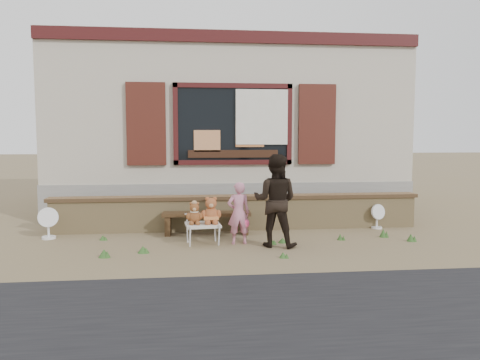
{
  "coord_description": "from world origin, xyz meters",
  "views": [
    {
      "loc": [
        -0.91,
        -7.88,
        1.81
      ],
      "look_at": [
        0.0,
        0.6,
        1.0
      ],
      "focal_mm": 35.0,
      "sensor_mm": 36.0,
      "label": 1
    }
  ],
  "objects": [
    {
      "name": "child",
      "position": [
        -0.11,
        -0.21,
        0.52
      ],
      "size": [
        0.4,
        0.27,
        1.05
      ],
      "primitive_type": "imported",
      "rotation": [
        0.0,
        0.0,
        3.2
      ],
      "color": "#CE7B95",
      "rests_on": "ground"
    },
    {
      "name": "brick_wall",
      "position": [
        0.0,
        1.0,
        0.34
      ],
      "size": [
        7.1,
        0.36,
        0.67
      ],
      "color": "tan",
      "rests_on": "ground"
    },
    {
      "name": "shopfront",
      "position": [
        0.0,
        4.49,
        2.0
      ],
      "size": [
        8.04,
        5.13,
        4.0
      ],
      "color": "gray",
      "rests_on": "ground"
    },
    {
      "name": "adult",
      "position": [
        0.47,
        -0.44,
        0.76
      ],
      "size": [
        0.89,
        0.8,
        1.51
      ],
      "primitive_type": "imported",
      "rotation": [
        0.0,
        0.0,
        2.77
      ],
      "color": "black",
      "rests_on": "ground"
    },
    {
      "name": "grass_tufts",
      "position": [
        0.14,
        -0.41,
        0.06
      ],
      "size": [
        5.42,
        1.63,
        0.15
      ],
      "color": "#315723",
      "rests_on": "ground"
    },
    {
      "name": "teddy_bear_right",
      "position": [
        -0.57,
        -0.13,
        0.58
      ],
      "size": [
        0.36,
        0.32,
        0.46
      ],
      "primitive_type": null,
      "rotation": [
        0.0,
        0.0,
        0.1
      ],
      "color": "brown",
      "rests_on": "folding_chair"
    },
    {
      "name": "folding_chair",
      "position": [
        -0.71,
        -0.15,
        0.31
      ],
      "size": [
        0.61,
        0.55,
        0.35
      ],
      "rotation": [
        0.0,
        0.0,
        0.1
      ],
      "color": "beige",
      "rests_on": "ground"
    },
    {
      "name": "fan_right",
      "position": [
        2.71,
        0.8,
        0.24
      ],
      "size": [
        0.31,
        0.2,
        0.48
      ],
      "rotation": [
        0.0,
        0.0,
        0.29
      ],
      "color": "silver",
      "rests_on": "ground"
    },
    {
      "name": "teddy_bear_left",
      "position": [
        -0.85,
        -0.16,
        0.53
      ],
      "size": [
        0.3,
        0.27,
        0.38
      ],
      "primitive_type": null,
      "rotation": [
        0.0,
        0.0,
        0.1
      ],
      "color": "brown",
      "rests_on": "folding_chair"
    },
    {
      "name": "fan_left",
      "position": [
        -3.4,
        0.53,
        0.28
      ],
      "size": [
        0.36,
        0.24,
        0.56
      ],
      "rotation": [
        0.0,
        0.0,
        0.28
      ],
      "color": "white",
      "rests_on": "ground"
    },
    {
      "name": "bench",
      "position": [
        -0.62,
        0.6,
        0.3
      ],
      "size": [
        1.62,
        0.4,
        0.41
      ],
      "rotation": [
        0.0,
        0.0,
        -0.03
      ],
      "color": "#312111",
      "rests_on": "ground"
    },
    {
      "name": "ground",
      "position": [
        0.0,
        0.0,
        0.0
      ],
      "size": [
        80.0,
        80.0,
        0.0
      ],
      "primitive_type": "plane",
      "color": "brown",
      "rests_on": "ground"
    }
  ]
}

